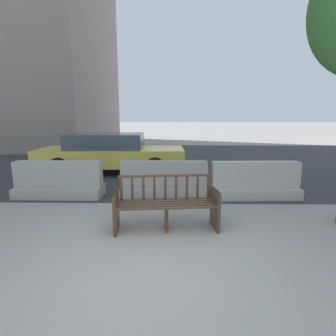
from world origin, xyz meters
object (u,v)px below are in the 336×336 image
(jersey_barrier_right, at_px, (255,183))
(jersey_barrier_left, at_px, (59,182))
(jersey_barrier_centre, at_px, (164,182))
(car_taxi_near, at_px, (111,153))
(street_bench, at_px, (166,206))

(jersey_barrier_right, bearing_deg, jersey_barrier_left, -179.57)
(jersey_barrier_right, bearing_deg, jersey_barrier_centre, 179.03)
(jersey_barrier_left, height_order, car_taxi_near, car_taxi_near)
(jersey_barrier_right, height_order, car_taxi_near, car_taxi_near)
(street_bench, bearing_deg, car_taxi_near, 113.51)
(jersey_barrier_right, bearing_deg, street_bench, -138.12)
(jersey_barrier_left, xyz_separation_m, car_taxi_near, (0.58, 2.78, 0.33))
(car_taxi_near, bearing_deg, jersey_barrier_centre, -55.22)
(street_bench, relative_size, car_taxi_near, 0.36)
(jersey_barrier_right, relative_size, car_taxi_near, 0.42)
(car_taxi_near, bearing_deg, jersey_barrier_right, -34.48)
(jersey_barrier_right, bearing_deg, car_taxi_near, 145.52)
(jersey_barrier_centre, xyz_separation_m, jersey_barrier_right, (2.11, -0.04, 0.00))
(jersey_barrier_centre, distance_m, jersey_barrier_left, 2.46)
(street_bench, xyz_separation_m, jersey_barrier_centre, (-0.10, 1.84, -0.06))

